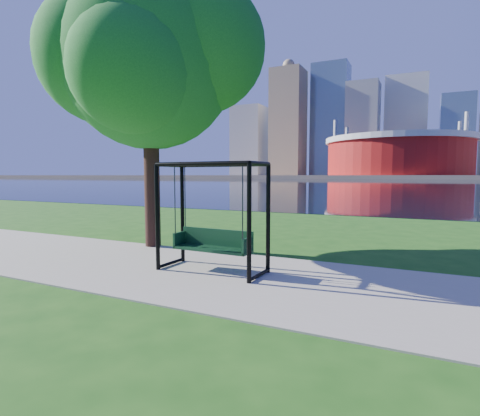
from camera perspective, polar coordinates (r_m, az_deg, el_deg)
The scene contains 8 objects.
ground at distance 8.00m, azimuth 0.77°, elevation -9.66°, with size 900.00×900.00×0.00m, color #1E5114.
path at distance 7.57m, azimuth -0.86°, elevation -10.42°, with size 120.00×4.00×0.03m, color #9E937F.
river at distance 109.08m, azimuth 24.14°, elevation 3.53°, with size 900.00×180.00×0.02m, color black.
far_bank at distance 313.03m, azimuth 25.30°, elevation 4.36°, with size 900.00×228.00×2.00m, color #937F60.
stadium at distance 242.69m, azimuth 22.86°, elevation 7.52°, with size 83.00×83.00×32.00m.
skyline at distance 328.25m, azimuth 24.80°, elevation 10.49°, with size 392.00×66.00×96.50m.
swing at distance 7.79m, azimuth -4.19°, elevation -1.77°, with size 2.27×1.04×2.29m.
park_tree at distance 11.33m, azimuth -13.66°, elevation 21.33°, with size 6.07×5.48×7.54m.
Camera 1 is at (3.28, -7.02, 2.03)m, focal length 28.00 mm.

